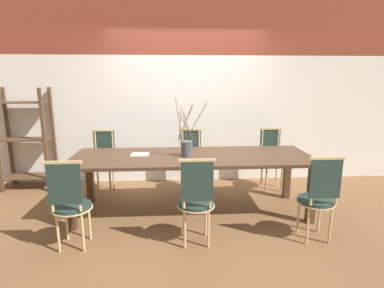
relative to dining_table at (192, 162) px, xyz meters
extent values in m
plane|color=brown|center=(0.00, 0.00, -0.68)|extent=(16.00, 16.00, 0.00)
cube|color=white|center=(0.00, 1.32, 0.36)|extent=(12.00, 0.06, 2.09)
cube|color=brown|center=(0.00, 1.32, 1.96)|extent=(12.00, 0.06, 1.11)
cube|color=#4C3321|center=(0.00, 0.00, 0.06)|extent=(3.02, 1.00, 0.04)
cube|color=#4C3321|center=(-1.41, -0.40, -0.32)|extent=(0.09, 0.09, 0.72)
cube|color=#4C3321|center=(1.41, -0.40, -0.32)|extent=(0.09, 0.09, 0.72)
cube|color=#4C3321|center=(-1.41, 0.40, -0.32)|extent=(0.09, 0.09, 0.72)
cube|color=#4C3321|center=(1.41, 0.40, -0.32)|extent=(0.09, 0.09, 0.72)
cylinder|color=#233833|center=(-1.27, -0.75, -0.24)|extent=(0.37, 0.37, 0.04)
cylinder|color=tan|center=(-1.27, -0.75, -0.26)|extent=(0.40, 0.40, 0.01)
cylinder|color=tan|center=(-1.39, -0.63, -0.47)|extent=(0.03, 0.03, 0.42)
cylinder|color=tan|center=(-1.15, -0.63, -0.47)|extent=(0.03, 0.03, 0.42)
cylinder|color=tan|center=(-1.39, -0.87, -0.47)|extent=(0.03, 0.03, 0.42)
cylinder|color=tan|center=(-1.15, -0.87, -0.47)|extent=(0.03, 0.03, 0.42)
cylinder|color=tan|center=(-1.40, -0.91, 0.03)|extent=(0.03, 0.03, 0.50)
cylinder|color=tan|center=(-1.14, -0.91, 0.03)|extent=(0.03, 0.03, 0.50)
cube|color=#233833|center=(-1.27, -0.92, 0.05)|extent=(0.32, 0.02, 0.40)
cube|color=tan|center=(-1.27, -0.91, 0.27)|extent=(0.36, 0.03, 0.03)
cylinder|color=#233833|center=(-0.01, -0.75, -0.24)|extent=(0.37, 0.37, 0.04)
cylinder|color=tan|center=(-0.01, -0.75, -0.26)|extent=(0.40, 0.40, 0.01)
cylinder|color=tan|center=(-0.13, -0.63, -0.47)|extent=(0.03, 0.03, 0.42)
cylinder|color=tan|center=(0.12, -0.63, -0.47)|extent=(0.03, 0.03, 0.42)
cylinder|color=tan|center=(-0.13, -0.87, -0.47)|extent=(0.03, 0.03, 0.42)
cylinder|color=tan|center=(0.12, -0.87, -0.47)|extent=(0.03, 0.03, 0.42)
cylinder|color=tan|center=(-0.14, -0.91, 0.03)|extent=(0.03, 0.03, 0.50)
cylinder|color=tan|center=(0.13, -0.91, 0.03)|extent=(0.03, 0.03, 0.50)
cube|color=#233833|center=(-0.01, -0.92, 0.05)|extent=(0.32, 0.02, 0.40)
cube|color=tan|center=(-0.01, -0.91, 0.27)|extent=(0.36, 0.03, 0.03)
cylinder|color=#233833|center=(1.28, -0.75, -0.24)|extent=(0.37, 0.37, 0.04)
cylinder|color=tan|center=(1.28, -0.75, -0.26)|extent=(0.40, 0.40, 0.01)
cylinder|color=tan|center=(1.16, -0.63, -0.47)|extent=(0.03, 0.03, 0.42)
cylinder|color=tan|center=(1.40, -0.63, -0.47)|extent=(0.03, 0.03, 0.42)
cylinder|color=tan|center=(1.16, -0.87, -0.47)|extent=(0.03, 0.03, 0.42)
cylinder|color=tan|center=(1.40, -0.87, -0.47)|extent=(0.03, 0.03, 0.42)
cylinder|color=tan|center=(1.15, -0.91, 0.03)|extent=(0.03, 0.03, 0.50)
cylinder|color=tan|center=(1.41, -0.91, 0.03)|extent=(0.03, 0.03, 0.50)
cube|color=#233833|center=(1.28, -0.92, 0.05)|extent=(0.32, 0.02, 0.40)
cube|color=tan|center=(1.28, -0.91, 0.27)|extent=(0.36, 0.03, 0.03)
cylinder|color=#233833|center=(-1.30, 0.75, -0.24)|extent=(0.37, 0.37, 0.04)
cylinder|color=tan|center=(-1.30, 0.75, -0.26)|extent=(0.40, 0.40, 0.01)
cylinder|color=tan|center=(-1.18, 0.63, -0.47)|extent=(0.03, 0.03, 0.42)
cylinder|color=tan|center=(-1.42, 0.63, -0.47)|extent=(0.03, 0.03, 0.42)
cylinder|color=tan|center=(-1.18, 0.87, -0.47)|extent=(0.03, 0.03, 0.42)
cylinder|color=tan|center=(-1.42, 0.87, -0.47)|extent=(0.03, 0.03, 0.42)
cylinder|color=tan|center=(-1.17, 0.91, 0.03)|extent=(0.03, 0.03, 0.50)
cylinder|color=tan|center=(-1.43, 0.91, 0.03)|extent=(0.03, 0.03, 0.50)
cube|color=#233833|center=(-1.30, 0.92, 0.05)|extent=(0.32, 0.02, 0.40)
cube|color=tan|center=(-1.30, 0.91, 0.27)|extent=(0.36, 0.03, 0.03)
cylinder|color=#233833|center=(0.03, 0.75, -0.24)|extent=(0.37, 0.37, 0.04)
cylinder|color=tan|center=(0.03, 0.75, -0.26)|extent=(0.40, 0.40, 0.01)
cylinder|color=tan|center=(0.16, 0.63, -0.47)|extent=(0.03, 0.03, 0.42)
cylinder|color=tan|center=(-0.09, 0.63, -0.47)|extent=(0.03, 0.03, 0.42)
cylinder|color=tan|center=(0.16, 0.87, -0.47)|extent=(0.03, 0.03, 0.42)
cylinder|color=tan|center=(-0.09, 0.87, -0.47)|extent=(0.03, 0.03, 0.42)
cylinder|color=tan|center=(0.16, 0.91, 0.03)|extent=(0.03, 0.03, 0.50)
cylinder|color=tan|center=(-0.10, 0.91, 0.03)|extent=(0.03, 0.03, 0.50)
cube|color=#233833|center=(0.03, 0.92, 0.05)|extent=(0.32, 0.02, 0.40)
cube|color=tan|center=(0.03, 0.91, 0.27)|extent=(0.36, 0.03, 0.03)
cylinder|color=#233833|center=(1.30, 0.75, -0.24)|extent=(0.37, 0.37, 0.04)
cylinder|color=tan|center=(1.30, 0.75, -0.26)|extent=(0.40, 0.40, 0.01)
cylinder|color=tan|center=(1.42, 0.63, -0.47)|extent=(0.03, 0.03, 0.42)
cylinder|color=tan|center=(1.18, 0.63, -0.47)|extent=(0.03, 0.03, 0.42)
cylinder|color=tan|center=(1.42, 0.87, -0.47)|extent=(0.03, 0.03, 0.42)
cylinder|color=tan|center=(1.18, 0.87, -0.47)|extent=(0.03, 0.03, 0.42)
cylinder|color=tan|center=(1.43, 0.91, 0.03)|extent=(0.03, 0.03, 0.50)
cylinder|color=tan|center=(1.17, 0.91, 0.03)|extent=(0.03, 0.03, 0.50)
cube|color=#233833|center=(1.30, 0.92, 0.05)|extent=(0.32, 0.02, 0.40)
cube|color=tan|center=(1.30, 0.91, 0.27)|extent=(0.36, 0.03, 0.03)
cylinder|color=#4C5156|center=(-0.07, -0.03, 0.18)|extent=(0.15, 0.15, 0.19)
cylinder|color=brown|center=(0.06, 0.08, 0.51)|extent=(0.23, 0.27, 0.49)
cylinder|color=brown|center=(-0.15, -0.01, 0.49)|extent=(0.04, 0.17, 0.44)
cylinder|color=brown|center=(-0.08, 0.07, 0.49)|extent=(0.20, 0.04, 0.44)
cylinder|color=brown|center=(-0.08, 0.06, 0.50)|extent=(0.18, 0.03, 0.45)
cylinder|color=brown|center=(-0.06, -0.13, 0.45)|extent=(0.21, 0.01, 0.37)
cylinder|color=brown|center=(-0.16, -0.07, 0.54)|extent=(0.09, 0.20, 0.54)
cylinder|color=brown|center=(-0.09, -0.05, 0.47)|extent=(0.06, 0.05, 0.39)
cylinder|color=brown|center=(-0.05, -0.08, 0.45)|extent=(0.11, 0.05, 0.35)
cube|color=beige|center=(-0.66, 0.07, 0.09)|extent=(0.23, 0.20, 0.01)
cube|color=#513823|center=(-2.18, 0.87, 0.12)|extent=(0.04, 0.04, 1.59)
cube|color=#513823|center=(-2.88, 1.23, 0.12)|extent=(0.04, 0.04, 1.59)
cube|color=#513823|center=(-2.18, 1.23, 0.12)|extent=(0.04, 0.04, 1.59)
cube|color=#513823|center=(-2.53, 1.05, -0.49)|extent=(0.71, 0.35, 0.02)
cube|color=#513823|center=(-2.53, 1.05, 0.12)|extent=(0.71, 0.35, 0.02)
cube|color=#513823|center=(-2.53, 1.05, 0.69)|extent=(0.71, 0.35, 0.02)
camera|label=1|loc=(-0.22, -3.67, 1.02)|focal=28.00mm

